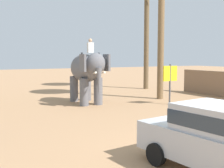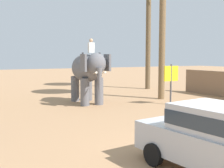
{
  "view_description": "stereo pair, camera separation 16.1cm",
  "coord_description": "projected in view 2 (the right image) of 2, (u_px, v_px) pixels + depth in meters",
  "views": [
    {
      "loc": [
        -6.11,
        -5.52,
        2.85
      ],
      "look_at": [
        0.14,
        5.86,
        1.6
      ],
      "focal_mm": 46.01,
      "sensor_mm": 36.0,
      "label": 1
    },
    {
      "loc": [
        -5.97,
        -5.6,
        2.85
      ],
      "look_at": [
        0.14,
        5.86,
        1.6
      ],
      "focal_mm": 46.01,
      "sensor_mm": 36.0,
      "label": 2
    }
  ],
  "objects": [
    {
      "name": "signboard_yellow",
      "position": [
        171.0,
        76.0,
        16.9
      ],
      "size": [
        1.0,
        0.1,
        2.4
      ],
      "color": "#4C4C51",
      "rests_on": "ground"
    },
    {
      "name": "car_sedan_foreground",
      "position": [
        218.0,
        137.0,
        6.83
      ],
      "size": [
        2.23,
        4.27,
        1.7
      ],
      "color": "#B7BABF",
      "rests_on": "ground"
    },
    {
      "name": "elephant_with_mahout",
      "position": [
        88.0,
        71.0,
        17.27
      ],
      "size": [
        1.77,
        3.92,
        3.88
      ],
      "color": "slate",
      "rests_on": "ground"
    },
    {
      "name": "ground_plane",
      "position": [
        206.0,
        159.0,
        7.99
      ],
      "size": [
        120.0,
        120.0,
        0.0
      ],
      "primitive_type": "plane",
      "color": "tan"
    }
  ]
}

